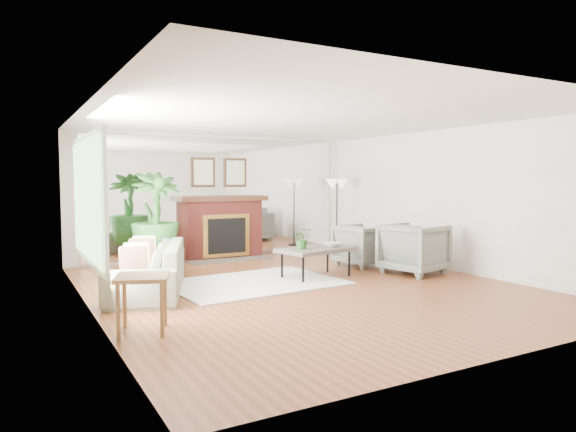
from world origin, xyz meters
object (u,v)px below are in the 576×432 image
armchair_back (362,245)px  side_table (142,284)px  coffee_table (316,250)px  potted_ficus (155,218)px  fireplace (223,226)px  sofa (148,268)px  armchair_front (414,249)px  floor_lamp (337,190)px

armchair_back → side_table: (-4.57, -2.27, 0.12)m
coffee_table → potted_ficus: potted_ficus is taller
fireplace → sofa: size_ratio=0.87×
armchair_back → armchair_front: 1.10m
coffee_table → side_table: size_ratio=1.98×
armchair_back → floor_lamp: size_ratio=0.53×
coffee_table → armchair_front: size_ratio=1.42×
armchair_back → coffee_table: bearing=102.6°
coffee_table → armchair_front: (1.65, -0.50, -0.02)m
armchair_front → potted_ficus: size_ratio=0.54×
coffee_table → fireplace: bearing=101.5°
fireplace → potted_ficus: size_ratio=1.18×
armchair_back → armchair_front: armchair_front is taller
coffee_table → floor_lamp: 2.79m
fireplace → side_table: bearing=-121.1°
armchair_back → side_table: armchair_back is taller
sofa → side_table: sofa is taller
sofa → floor_lamp: floor_lamp is taller
coffee_table → potted_ficus: 2.85m
side_table → potted_ficus: 3.69m
sofa → potted_ficus: size_ratio=1.35×
fireplace → coffee_table: (0.55, -2.70, -0.21)m
potted_ficus → floor_lamp: size_ratio=1.08×
coffee_table → floor_lamp: floor_lamp is taller
coffee_table → side_table: 3.62m
sofa → armchair_back: armchair_back is taller
fireplace → armchair_back: size_ratio=2.41×
coffee_table → sofa: 2.67m
armchair_front → side_table: (-4.85, -1.21, 0.08)m
sofa → potted_ficus: (0.51, 1.54, 0.59)m
coffee_table → armchair_front: armchair_front is taller
side_table → potted_ficus: size_ratio=0.39×
fireplace → potted_ficus: 1.85m
sofa → armchair_back: (4.03, 0.29, 0.04)m
coffee_table → side_table: bearing=-152.0°
sofa → side_table: 2.06m
side_table → fireplace: bearing=58.9°
fireplace → armchair_back: bearing=-48.0°
side_table → sofa: bearing=74.7°
sofa → potted_ficus: 1.72m
coffee_table → sofa: sofa is taller
coffee_table → side_table: (-3.20, -1.70, 0.06)m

